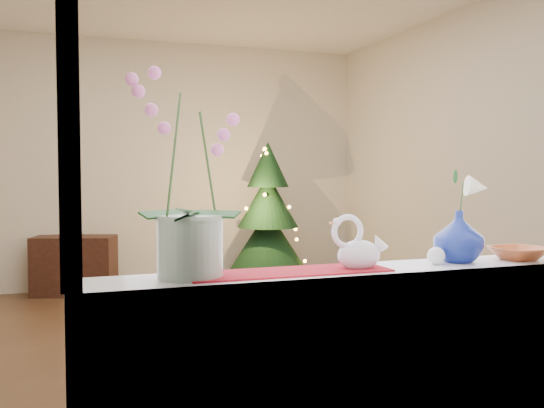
% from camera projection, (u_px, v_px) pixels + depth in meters
% --- Properties ---
extents(ground, '(5.00, 5.00, 0.00)m').
position_uv_depth(ground, '(221.00, 344.00, 4.45)').
color(ground, '#3E2619').
rests_on(ground, ground).
extents(wall_back, '(4.50, 0.10, 2.70)m').
position_uv_depth(wall_back, '(164.00, 164.00, 6.73)').
color(wall_back, beige).
rests_on(wall_back, ground).
extents(wall_front, '(4.50, 0.10, 2.70)m').
position_uv_depth(wall_front, '(409.00, 145.00, 2.02)').
color(wall_front, beige).
rests_on(wall_front, ground).
extents(wall_right, '(0.10, 5.00, 2.70)m').
position_uv_depth(wall_right, '(478.00, 162.00, 5.13)').
color(wall_right, beige).
rests_on(wall_right, ground).
extents(window_apron, '(2.20, 0.08, 0.88)m').
position_uv_depth(window_apron, '(400.00, 407.00, 2.11)').
color(window_apron, white).
rests_on(window_apron, ground).
extents(windowsill, '(2.20, 0.26, 0.04)m').
position_uv_depth(windowsill, '(388.00, 272.00, 2.17)').
color(windowsill, white).
rests_on(windowsill, window_apron).
extents(window_frame, '(2.22, 0.06, 1.60)m').
position_uv_depth(window_frame, '(405.00, 41.00, 2.03)').
color(window_frame, white).
rests_on(window_frame, windowsill).
extents(runner, '(0.70, 0.20, 0.01)m').
position_uv_depth(runner, '(289.00, 272.00, 2.04)').
color(runner, maroon).
rests_on(runner, windowsill).
extents(orchid_pot, '(0.30, 0.30, 0.67)m').
position_uv_depth(orchid_pot, '(190.00, 174.00, 1.93)').
color(orchid_pot, beige).
rests_on(orchid_pot, windowsill).
extents(swan, '(0.24, 0.16, 0.18)m').
position_uv_depth(swan, '(359.00, 243.00, 2.11)').
color(swan, silver).
rests_on(swan, windowsill).
extents(blue_vase, '(0.25, 0.25, 0.22)m').
position_uv_depth(blue_vase, '(459.00, 232.00, 2.28)').
color(blue_vase, navy).
rests_on(blue_vase, windowsill).
extents(lily, '(0.12, 0.07, 0.17)m').
position_uv_depth(lily, '(460.00, 180.00, 2.27)').
color(lily, white).
rests_on(lily, blue_vase).
extents(paperweight, '(0.08, 0.08, 0.07)m').
position_uv_depth(paperweight, '(436.00, 256.00, 2.22)').
color(paperweight, silver).
rests_on(paperweight, windowsill).
extents(amber_dish, '(0.19, 0.19, 0.04)m').
position_uv_depth(amber_dish, '(518.00, 254.00, 2.35)').
color(amber_dish, '#AC4F26').
rests_on(amber_dish, windowsill).
extents(xmas_tree, '(1.01, 1.01, 1.59)m').
position_uv_depth(xmas_tree, '(268.00, 215.00, 6.53)').
color(xmas_tree, black).
rests_on(xmas_tree, ground).
extents(side_table, '(0.89, 0.63, 0.60)m').
position_uv_depth(side_table, '(75.00, 265.00, 6.23)').
color(side_table, black).
rests_on(side_table, ground).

